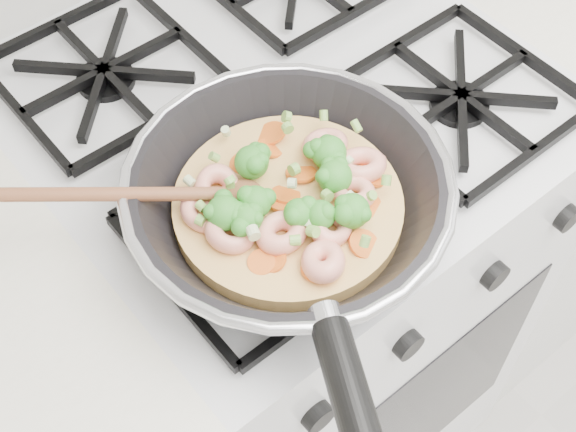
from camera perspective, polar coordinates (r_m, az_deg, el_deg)
stove at (r=1.33m, az=-0.39°, el=-4.86°), size 0.60×0.60×0.92m
skillet at (r=0.80m, az=0.01°, el=0.96°), size 0.43×0.49×0.09m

